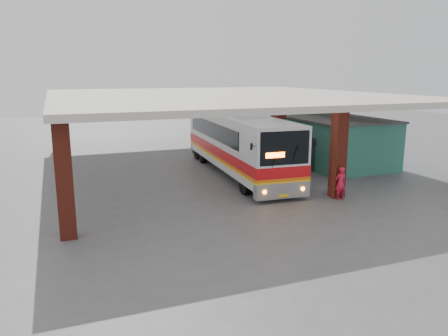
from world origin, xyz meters
TOP-DOWN VIEW (x-y plane):
  - ground at (0.00, 0.00)m, footprint 90.00×90.00m
  - brick_columns at (1.43, 5.00)m, footprint 20.10×21.60m
  - canopy_roof at (0.50, 6.50)m, footprint 21.00×23.00m
  - shop_building at (7.49, 4.00)m, footprint 5.20×8.20m
  - coach_bus at (0.48, 3.43)m, footprint 3.58×13.22m
  - motorcycle at (4.22, 2.46)m, footprint 2.21×1.54m
  - pedestrian at (2.89, -3.46)m, footprint 0.59×0.39m
  - red_chair at (4.89, 5.59)m, footprint 0.54×0.54m

SIDE VIEW (x-z plane):
  - ground at x=0.00m, z-range 0.00..0.00m
  - red_chair at x=4.89m, z-range -0.04..0.86m
  - motorcycle at x=4.22m, z-range 0.00..1.10m
  - pedestrian at x=2.89m, z-range 0.00..1.61m
  - shop_building at x=7.49m, z-range 0.01..3.12m
  - coach_bus at x=0.48m, z-range -0.01..3.80m
  - brick_columns at x=1.43m, z-range 0.00..4.35m
  - canopy_roof at x=0.50m, z-range 4.35..4.65m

